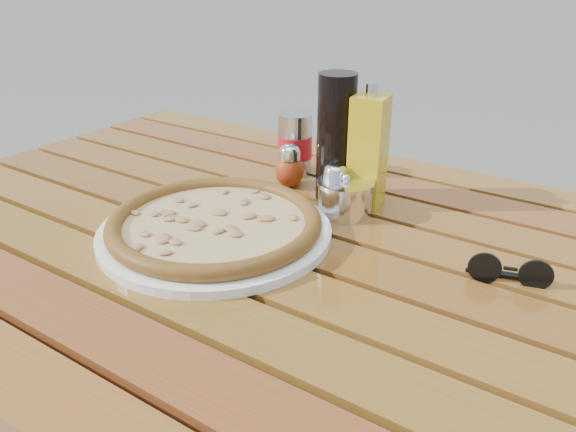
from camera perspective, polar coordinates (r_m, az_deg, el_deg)
The scene contains 10 objects.
table at distance 0.90m, azimuth -0.71°, elevation -6.53°, with size 1.40×0.90×0.75m.
plate at distance 0.88m, azimuth -7.39°, elevation -1.58°, with size 0.36×0.36×0.01m, color white.
pizza at distance 0.87m, azimuth -7.45°, elevation -0.66°, with size 0.37×0.37×0.03m.
pepper_shaker at distance 1.04m, azimuth 0.15°, elevation 5.03°, with size 0.06×0.06×0.08m.
oregano_shaker at distance 0.95m, azimuth 4.75°, elevation 2.91°, with size 0.07×0.07×0.08m.
dark_bottle at distance 0.97m, azimuth 4.88°, elevation 7.91°, with size 0.07×0.07×0.22m, color black.
soda_can at distance 1.10m, azimuth 0.70°, elevation 7.29°, with size 0.09×0.09×0.12m.
olive_oil_cruet at distance 0.96m, azimuth 8.14°, elevation 6.54°, with size 0.06×0.06×0.21m.
parmesan_tin at distance 0.94m, azimuth 5.82°, elevation 1.96°, with size 0.10×0.10×0.07m.
sunglasses at distance 0.80m, azimuth 21.59°, elevation -5.31°, with size 0.11×0.05×0.04m.
Camera 1 is at (0.43, -0.63, 1.15)m, focal length 35.00 mm.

